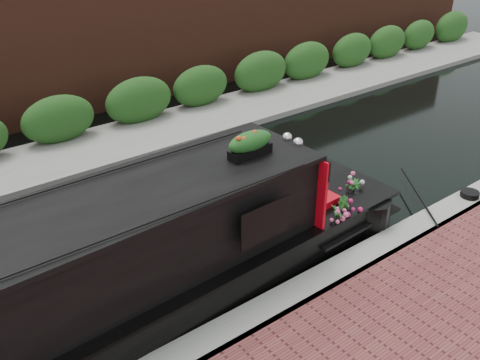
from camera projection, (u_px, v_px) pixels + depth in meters
ground at (162, 228)px, 10.78m from camera, size 80.00×80.00×0.00m
near_bank_coping at (267, 320)px, 8.48m from camera, size 40.00×0.60×0.50m
far_bank_path at (79, 156)px, 13.71m from camera, size 40.00×2.40×0.34m
far_hedge at (66, 145)px, 14.34m from camera, size 40.00×1.10×2.80m
far_brick_wall at (39, 121)px, 15.81m from camera, size 40.00×1.00×8.00m
narrowboat at (76, 298)px, 7.68m from camera, size 12.04×2.57×2.82m
rope_fender at (367, 200)px, 11.42m from camera, size 0.36×0.37×0.36m
coiled_mooring_rope at (470, 194)px, 11.38m from camera, size 0.39×0.39×0.12m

